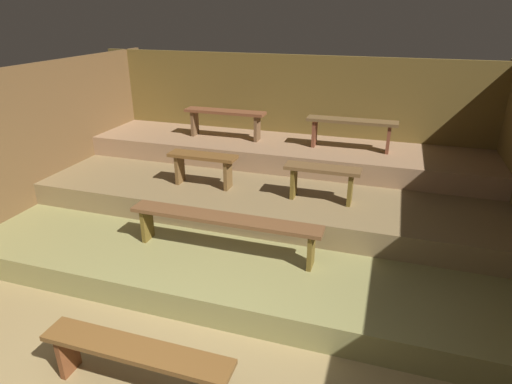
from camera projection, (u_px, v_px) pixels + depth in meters
name	position (u px, v px, depth m)	size (l,w,h in m)	color
ground	(243.00, 261.00, 5.49)	(7.14, 6.17, 0.08)	olive
wall_back	(295.00, 122.00, 7.41)	(7.14, 0.06, 2.24)	brown
wall_left	(24.00, 151.00, 5.93)	(0.06, 6.17, 2.24)	brown
platform_lower	(259.00, 224.00, 6.01)	(6.34, 4.01, 0.31)	olive
platform_middle	(272.00, 186.00, 6.47)	(6.34, 2.68, 0.31)	olive
platform_upper	(284.00, 153.00, 6.95)	(6.34, 1.28, 0.31)	#947050
bench_floor_center	(136.00, 357.00, 3.44)	(1.63, 0.27, 0.46)	brown
bench_lower_center	(224.00, 223.00, 4.87)	(2.26, 0.27, 0.46)	brown
bench_middle_left	(203.00, 163.00, 5.95)	(0.96, 0.27, 0.46)	brown
bench_middle_right	(322.00, 176.00, 5.48)	(0.96, 0.27, 0.46)	brown
bench_upper_left	(225.00, 117.00, 7.05)	(1.35, 0.27, 0.46)	brown
bench_upper_right	(351.00, 126.00, 6.48)	(1.35, 0.27, 0.46)	brown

